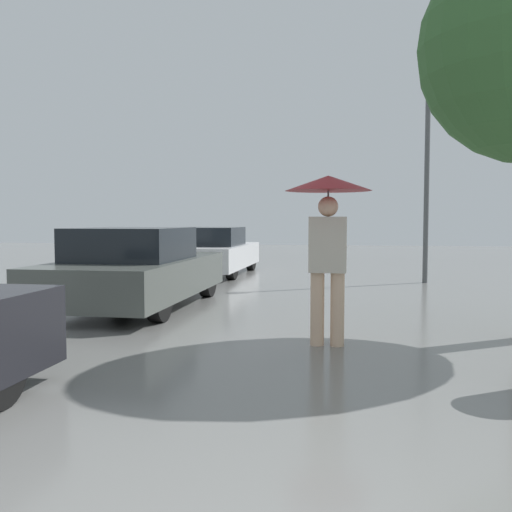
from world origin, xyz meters
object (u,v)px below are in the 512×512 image
(pedestrian, at_px, (328,217))
(parked_car_middle, at_px, (136,270))
(street_lamp, at_px, (428,139))
(parked_car_farthest, at_px, (209,252))

(pedestrian, relative_size, parked_car_middle, 0.45)
(parked_car_middle, xyz_separation_m, street_lamp, (4.91, 4.30, 2.52))
(parked_car_farthest, xyz_separation_m, street_lamp, (5.12, -1.10, 2.54))
(parked_car_middle, bearing_deg, parked_car_farthest, 92.20)
(pedestrian, height_order, street_lamp, street_lamp)
(parked_car_farthest, bearing_deg, pedestrian, -66.75)
(pedestrian, xyz_separation_m, street_lamp, (1.81, 6.59, 1.71))
(street_lamp, bearing_deg, parked_car_middle, -138.81)
(parked_car_middle, height_order, street_lamp, street_lamp)
(street_lamp, bearing_deg, parked_car_farthest, 167.83)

